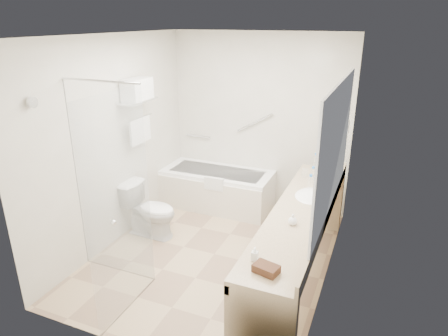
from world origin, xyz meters
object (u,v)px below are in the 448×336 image
at_px(toilet, 150,210).
at_px(amenity_basket, 266,269).
at_px(vanity_counter, 300,229).
at_px(bathtub, 217,188).
at_px(water_bottle_left, 310,183).

relative_size(toilet, amenity_basket, 3.73).
xyz_separation_m(vanity_counter, toilet, (-1.97, 0.27, -0.30)).
bearing_deg(amenity_basket, bathtub, 120.83).
distance_m(bathtub, water_bottle_left, 1.87).
height_order(toilet, water_bottle_left, water_bottle_left).
bearing_deg(toilet, amenity_basket, -123.67).
distance_m(vanity_counter, amenity_basket, 1.15).
relative_size(amenity_basket, water_bottle_left, 0.94).
bearing_deg(vanity_counter, water_bottle_left, 91.87).
distance_m(vanity_counter, toilet, 2.01).
xyz_separation_m(bathtub, water_bottle_left, (1.51, -0.88, 0.67)).
distance_m(amenity_basket, water_bottle_left, 1.64).
height_order(bathtub, toilet, toilet).
xyz_separation_m(amenity_basket, water_bottle_left, (0.00, 1.64, 0.06)).
height_order(vanity_counter, water_bottle_left, water_bottle_left).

